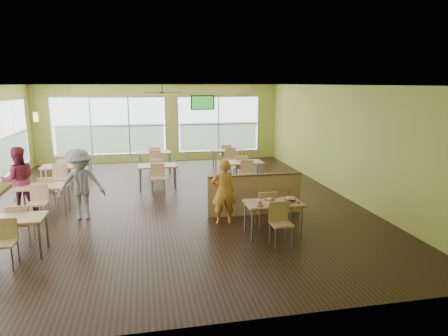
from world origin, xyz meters
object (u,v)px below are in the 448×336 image
(man_plaid, at_px, (224,192))
(food_basket, at_px, (290,200))
(half_wall_divider, at_px, (255,194))
(main_table, at_px, (273,207))

(man_plaid, distance_m, food_basket, 1.61)
(half_wall_divider, distance_m, food_basket, 1.53)
(half_wall_divider, bearing_deg, food_basket, -75.00)
(main_table, bearing_deg, man_plaid, 132.97)
(half_wall_divider, distance_m, man_plaid, 1.05)
(half_wall_divider, height_order, man_plaid, man_plaid)
(main_table, distance_m, food_basket, 0.42)
(main_table, height_order, half_wall_divider, half_wall_divider)
(half_wall_divider, height_order, food_basket, half_wall_divider)
(man_plaid, bearing_deg, main_table, 136.55)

